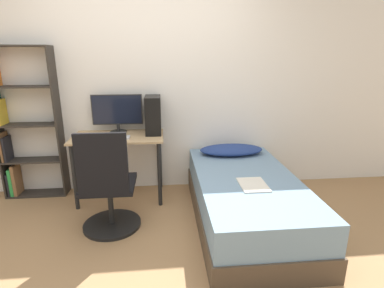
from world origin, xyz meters
TOP-DOWN VIEW (x-y plane):
  - ground_plane at (0.00, 0.00)m, footprint 14.00×14.00m
  - wall_back at (0.00, 1.56)m, footprint 8.00×0.05m
  - desk at (-0.32, 1.24)m, footprint 1.00×0.58m
  - bookshelf at (-1.43, 1.42)m, footprint 0.68×0.22m
  - office_chair at (-0.34, 0.56)m, footprint 0.55×0.55m
  - bed at (0.97, 0.59)m, footprint 0.97×1.88m
  - pillow at (0.97, 1.27)m, footprint 0.74×0.36m
  - magazine at (0.97, 0.38)m, footprint 0.24×0.32m
  - monitor at (-0.34, 1.42)m, footprint 0.57×0.19m
  - keyboard at (-0.36, 1.13)m, footprint 0.36×0.12m
  - pc_tower at (0.07, 1.34)m, footprint 0.17×0.35m
  - phone at (-0.74, 1.25)m, footprint 0.07×0.14m

SIDE VIEW (x-z plane):
  - ground_plane at x=0.00m, z-range 0.00..0.00m
  - bed at x=0.97m, z-range 0.00..0.48m
  - office_chair at x=-0.34m, z-range -0.12..0.87m
  - magazine at x=0.97m, z-range 0.48..0.49m
  - pillow at x=0.97m, z-range 0.48..0.59m
  - desk at x=-0.32m, z-range 0.25..0.99m
  - phone at x=-0.74m, z-range 0.75..0.76m
  - keyboard at x=-0.36m, z-range 0.75..0.77m
  - bookshelf at x=-1.43m, z-range -0.05..1.66m
  - pc_tower at x=0.07m, z-range 0.75..1.17m
  - monitor at x=-0.34m, z-range 0.77..1.20m
  - wall_back at x=0.00m, z-range 0.00..2.50m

